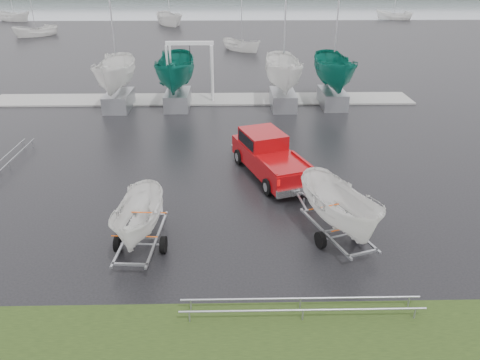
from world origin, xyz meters
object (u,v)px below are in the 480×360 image
pickup_truck (268,154)px  boat_hoist (190,63)px  trailer_parked (136,188)px  trailer_hitched (344,173)px

pickup_truck → boat_hoist: boat_hoist is taller
pickup_truck → trailer_parked: size_ratio=1.35×
trailer_parked → boat_hoist: trailer_parked is taller
boat_hoist → pickup_truck: bearing=-70.4°
trailer_hitched → boat_hoist: 19.77m
pickup_truck → trailer_parked: bearing=-147.1°
pickup_truck → boat_hoist: 13.59m
pickup_truck → trailer_parked: 8.12m
pickup_truck → trailer_hitched: 6.51m
trailer_hitched → trailer_parked: size_ratio=1.14×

